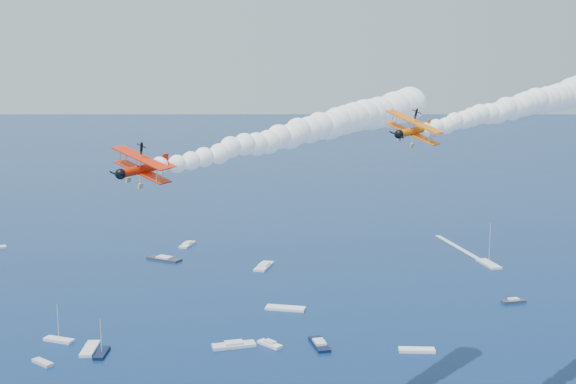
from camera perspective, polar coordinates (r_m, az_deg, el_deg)
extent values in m
cube|color=white|center=(257.06, 15.39, -5.43)|extent=(4.51, 12.25, 0.70)
cube|color=black|center=(179.88, -14.33, -12.08)|extent=(3.41, 7.62, 0.70)
cube|color=silver|center=(178.34, -18.59, -12.49)|extent=(5.46, 5.61, 0.70)
cube|color=white|center=(190.67, -17.44, -10.95)|extent=(7.91, 5.81, 0.70)
cube|color=black|center=(179.71, 2.48, -11.78)|extent=(3.95, 9.91, 0.70)
cube|color=white|center=(183.14, -15.20, -11.71)|extent=(4.01, 9.63, 0.70)
cube|color=white|center=(178.82, 10.02, -12.05)|extent=(8.84, 4.30, 0.70)
cube|color=#303740|center=(219.61, 17.19, -8.15)|extent=(7.12, 2.93, 0.70)
cube|color=white|center=(245.30, -1.89, -5.81)|extent=(8.05, 12.23, 0.70)
cube|color=white|center=(204.39, -0.20, -9.05)|extent=(11.44, 7.03, 0.70)
cube|color=#2E333D|center=(257.80, -9.62, -5.16)|extent=(12.52, 10.66, 0.70)
cube|color=white|center=(179.65, -1.43, -11.79)|extent=(5.86, 6.58, 0.70)
cube|color=white|center=(276.64, -7.85, -4.08)|extent=(6.50, 10.23, 0.70)
cube|color=silver|center=(179.46, -4.24, -11.84)|extent=(10.70, 4.62, 0.70)
cube|color=white|center=(278.94, 13.09, -4.20)|extent=(4.06, 38.05, 0.04)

